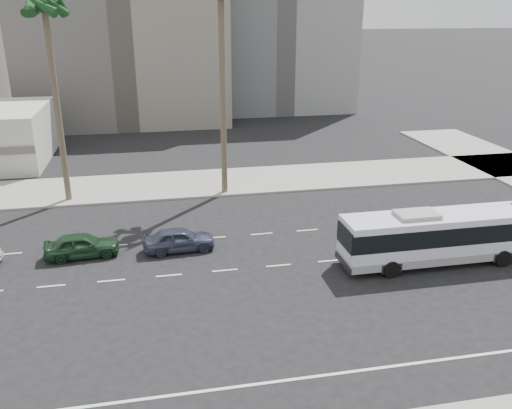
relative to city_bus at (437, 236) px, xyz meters
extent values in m
plane|color=black|center=(-5.70, 1.29, -1.63)|extent=(700.00, 700.00, 0.00)
cube|color=gray|center=(-5.70, 16.79, -1.56)|extent=(120.00, 7.00, 0.15)
cube|color=#605D59|center=(-17.70, 46.29, 7.37)|extent=(24.00, 18.00, 18.00)
cube|color=slate|center=(2.30, 53.29, 11.37)|extent=(20.00, 20.00, 26.00)
cube|color=silver|center=(0.00, 0.00, 0.04)|extent=(10.77, 2.42, 2.41)
cube|color=black|center=(0.00, 0.00, 0.36)|extent=(10.83, 2.48, 1.02)
cube|color=gray|center=(0.00, 0.00, -1.03)|extent=(10.79, 2.46, 0.46)
cube|color=gray|center=(-1.39, 0.00, 1.34)|extent=(2.23, 1.50, 0.28)
cylinder|color=black|center=(3.43, -1.19, -1.17)|extent=(0.93, 0.28, 0.93)
cylinder|color=black|center=(3.43, 1.19, -1.17)|extent=(0.93, 0.28, 0.93)
cylinder|color=black|center=(-3.16, -1.19, -1.17)|extent=(0.93, 0.28, 0.93)
cylinder|color=black|center=(-3.16, 1.19, -1.17)|extent=(0.93, 0.28, 0.93)
imported|color=#35394E|center=(-13.96, 4.38, -0.92)|extent=(1.93, 4.25, 1.42)
imported|color=#1B3B22|center=(-19.46, 4.63, -0.93)|extent=(1.99, 4.26, 1.41)
cylinder|color=brown|center=(-9.87, 14.11, 5.66)|extent=(0.40, 0.40, 14.58)
cylinder|color=brown|center=(-21.46, 14.61, 5.09)|extent=(0.42, 0.42, 13.44)
camera|label=1|loc=(-15.05, -24.40, 11.75)|focal=37.25mm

